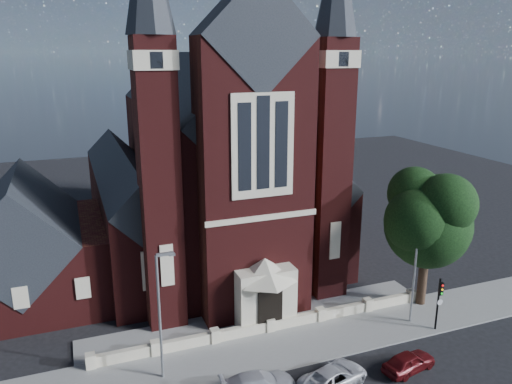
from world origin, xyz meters
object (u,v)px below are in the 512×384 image
(car_white_suv, at_px, (334,377))
(car_silver_b, at_px, (258,384))
(traffic_signal, at_px, (439,298))
(church, at_px, (205,169))
(street_lamp_right, at_px, (416,264))
(car_dark_red, at_px, (409,362))
(parish_hall, at_px, (24,251))
(street_lamp_left, at_px, (161,310))
(street_tree, at_px, (432,221))

(car_white_suv, bearing_deg, car_silver_b, 61.42)
(traffic_signal, relative_size, car_white_suv, 0.90)
(church, bearing_deg, street_lamp_right, -61.96)
(church, bearing_deg, car_dark_red, -75.03)
(car_silver_b, bearing_deg, street_lamp_right, -72.49)
(street_lamp_right, relative_size, car_silver_b, 1.83)
(street_lamp_right, xyz_separation_m, traffic_signal, (0.91, -1.57, -2.02))
(car_silver_b, bearing_deg, traffic_signal, -79.54)
(parish_hall, height_order, street_lamp_left, parish_hall)
(church, relative_size, street_lamp_left, 4.31)
(street_lamp_right, distance_m, car_silver_b, 14.20)
(church, xyz_separation_m, car_white_suv, (1.26, -23.23, -7.57))
(parish_hall, height_order, street_lamp_right, parish_hall)
(street_tree, xyz_separation_m, car_dark_red, (-6.29, -6.35, -6.34))
(church, relative_size, street_lamp_right, 4.31)
(street_tree, relative_size, car_silver_b, 2.42)
(church, bearing_deg, car_silver_b, -98.00)
(street_lamp_left, xyz_separation_m, car_dark_red, (14.22, -4.65, -3.98))
(street_lamp_right, relative_size, car_white_suv, 1.83)
(car_silver_b, height_order, car_white_suv, car_silver_b)
(church, xyz_separation_m, car_silver_b, (-3.13, -22.29, -7.54))
(parish_hall, xyz_separation_m, car_silver_b, (12.87, -17.34, -3.37))
(car_silver_b, bearing_deg, street_tree, -68.88)
(street_tree, height_order, street_lamp_left, street_tree)
(parish_hall, bearing_deg, traffic_signal, -29.98)
(street_lamp_left, relative_size, street_lamp_right, 1.00)
(street_lamp_left, distance_m, car_silver_b, 7.05)
(street_tree, relative_size, street_lamp_left, 1.32)
(street_lamp_left, height_order, car_dark_red, street_lamp_left)
(street_tree, xyz_separation_m, street_lamp_left, (-20.51, -1.71, -2.36))
(parish_hall, bearing_deg, car_dark_red, -39.89)
(church, height_order, parish_hall, church)
(traffic_signal, height_order, car_dark_red, traffic_signal)
(car_silver_b, bearing_deg, parish_hall, 39.89)
(street_lamp_right, bearing_deg, car_silver_b, -165.81)
(traffic_signal, distance_m, car_silver_b, 14.37)
(church, relative_size, car_white_suv, 7.87)
(street_tree, distance_m, street_lamp_right, 3.84)
(street_lamp_left, xyz_separation_m, street_lamp_right, (18.00, 0.00, 0.00))
(street_lamp_right, bearing_deg, parish_hall, 151.78)
(parish_hall, xyz_separation_m, car_white_suv, (17.26, -18.29, -3.40))
(street_lamp_left, distance_m, street_lamp_right, 18.00)
(church, relative_size, car_silver_b, 7.88)
(church, xyz_separation_m, street_tree, (12.60, -17.23, -1.23))
(parish_hall, bearing_deg, street_tree, -23.26)
(car_white_suv, bearing_deg, car_dark_red, -110.49)
(parish_hall, distance_m, street_lamp_left, 16.18)
(street_lamp_left, distance_m, traffic_signal, 19.08)
(street_tree, bearing_deg, car_dark_red, -134.71)
(parish_hall, relative_size, street_tree, 1.14)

